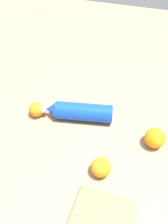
{
  "coord_description": "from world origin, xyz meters",
  "views": [
    {
      "loc": [
        -0.14,
        0.59,
        0.78
      ],
      "look_at": [
        0.03,
        -0.04,
        0.04
      ],
      "focal_mm": 36.77,
      "sensor_mm": 36.0,
      "label": 1
    }
  ],
  "objects_px": {
    "water_bottle": "(78,112)",
    "orange_1": "(155,138)",
    "cutting_board": "(103,217)",
    "orange_2": "(101,167)",
    "orange_0": "(37,109)"
  },
  "relations": [
    {
      "from": "orange_0",
      "to": "orange_1",
      "type": "height_order",
      "value": "orange_1"
    },
    {
      "from": "orange_2",
      "to": "cutting_board",
      "type": "relative_size",
      "value": 0.36
    },
    {
      "from": "cutting_board",
      "to": "orange_0",
      "type": "bearing_deg",
      "value": -39.0
    },
    {
      "from": "orange_2",
      "to": "cutting_board",
      "type": "bearing_deg",
      "value": 105.99
    },
    {
      "from": "water_bottle",
      "to": "orange_2",
      "type": "height_order",
      "value": "water_bottle"
    },
    {
      "from": "orange_1",
      "to": "orange_2",
      "type": "bearing_deg",
      "value": 45.26
    },
    {
      "from": "water_bottle",
      "to": "orange_1",
      "type": "distance_m",
      "value": 0.33
    },
    {
      "from": "orange_0",
      "to": "cutting_board",
      "type": "xyz_separation_m",
      "value": [
        -0.38,
        0.36,
        -0.02
      ]
    },
    {
      "from": "water_bottle",
      "to": "orange_0",
      "type": "height_order",
      "value": "water_bottle"
    },
    {
      "from": "water_bottle",
      "to": "orange_2",
      "type": "distance_m",
      "value": 0.28
    },
    {
      "from": "water_bottle",
      "to": "orange_1",
      "type": "xyz_separation_m",
      "value": [
        -0.33,
        0.05,
        0.0
      ]
    },
    {
      "from": "water_bottle",
      "to": "cutting_board",
      "type": "relative_size",
      "value": 1.56
    },
    {
      "from": "orange_0",
      "to": "orange_2",
      "type": "bearing_deg",
      "value": 149.01
    },
    {
      "from": "orange_0",
      "to": "orange_1",
      "type": "relative_size",
      "value": 0.81
    },
    {
      "from": "water_bottle",
      "to": "cutting_board",
      "type": "bearing_deg",
      "value": 107.74
    }
  ]
}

